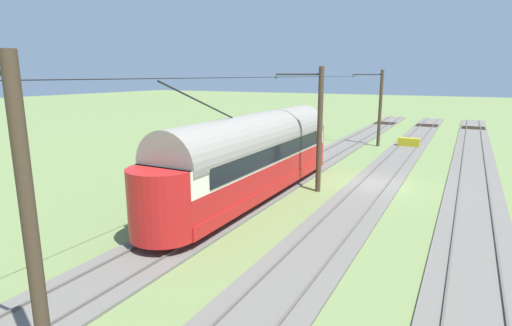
{
  "coord_description": "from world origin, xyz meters",
  "views": [
    {
      "loc": [
        -4.38,
        23.13,
        6.2
      ],
      "look_at": [
        5.07,
        5.03,
        1.76
      ],
      "focal_mm": 28.51,
      "sensor_mm": 36.0,
      "label": 1
    }
  ],
  "objects_px": {
    "catenary_pole_mid_near": "(318,128)",
    "catenary_pole_mid_far": "(27,228)",
    "vintage_streetcar": "(254,154)",
    "track_end_bumper": "(409,143)",
    "catenary_pole_foreground": "(379,107)"
  },
  "relations": [
    {
      "from": "track_end_bumper",
      "to": "catenary_pole_mid_far",
      "type": "bearing_deg",
      "value": 85.55
    },
    {
      "from": "catenary_pole_foreground",
      "to": "track_end_bumper",
      "type": "bearing_deg",
      "value": -164.18
    },
    {
      "from": "catenary_pole_foreground",
      "to": "catenary_pole_mid_near",
      "type": "xyz_separation_m",
      "value": [
        0.0,
        16.14,
        0.0
      ]
    },
    {
      "from": "catenary_pole_mid_near",
      "to": "catenary_pole_mid_far",
      "type": "relative_size",
      "value": 1.0
    },
    {
      "from": "catenary_pole_foreground",
      "to": "catenary_pole_mid_near",
      "type": "relative_size",
      "value": 1.0
    },
    {
      "from": "catenary_pole_foreground",
      "to": "track_end_bumper",
      "type": "distance_m",
      "value": 4.07
    },
    {
      "from": "vintage_streetcar",
      "to": "track_end_bumper",
      "type": "distance_m",
      "value": 20.15
    },
    {
      "from": "catenary_pole_mid_far",
      "to": "track_end_bumper",
      "type": "relative_size",
      "value": 3.68
    },
    {
      "from": "catenary_pole_foreground",
      "to": "track_end_bumper",
      "type": "relative_size",
      "value": 3.68
    },
    {
      "from": "catenary_pole_foreground",
      "to": "catenary_pole_mid_far",
      "type": "bearing_deg",
      "value": 90.0
    },
    {
      "from": "catenary_pole_mid_near",
      "to": "catenary_pole_mid_far",
      "type": "xyz_separation_m",
      "value": [
        0.0,
        16.14,
        0.0
      ]
    },
    {
      "from": "catenary_pole_mid_far",
      "to": "vintage_streetcar",
      "type": "bearing_deg",
      "value": -79.66
    },
    {
      "from": "catenary_pole_foreground",
      "to": "catenary_pole_mid_near",
      "type": "bearing_deg",
      "value": 90.0
    },
    {
      "from": "catenary_pole_mid_near",
      "to": "track_end_bumper",
      "type": "height_order",
      "value": "catenary_pole_mid_near"
    },
    {
      "from": "vintage_streetcar",
      "to": "catenary_pole_mid_near",
      "type": "distance_m",
      "value": 3.76
    }
  ]
}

